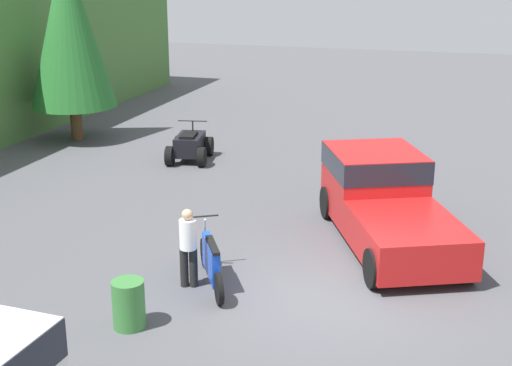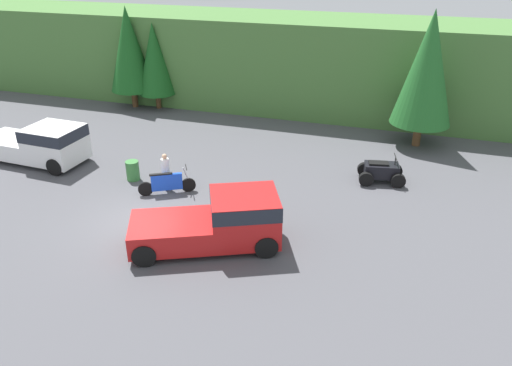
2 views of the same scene
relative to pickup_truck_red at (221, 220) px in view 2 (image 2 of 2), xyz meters
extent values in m
plane|color=#4C4C51|center=(-3.48, 0.59, -0.99)|extent=(80.00, 80.00, 0.00)
cube|color=#477538|center=(-3.48, 16.59, 1.74)|extent=(44.00, 6.00, 5.46)
cylinder|color=brown|center=(-11.06, 13.23, -0.43)|extent=(0.37, 0.37, 1.11)
cone|color=#19561E|center=(-11.06, 13.23, 2.65)|extent=(2.71, 2.71, 5.05)
cylinder|color=brown|center=(-9.50, 13.44, -0.51)|extent=(0.31, 0.31, 0.94)
cone|color=#19561E|center=(-9.50, 13.44, 2.11)|extent=(2.31, 2.31, 4.30)
cylinder|color=brown|center=(6.25, 11.81, -0.37)|extent=(0.41, 0.41, 1.23)
cone|color=#236628|center=(6.25, 11.81, 3.03)|extent=(3.00, 3.00, 5.58)
cube|color=red|center=(0.75, 0.35, 0.07)|extent=(2.95, 2.85, 1.66)
cube|color=#1E232D|center=(0.75, 0.35, 0.61)|extent=(2.98, 2.87, 0.53)
cube|color=red|center=(-1.56, -0.72, -0.35)|extent=(3.41, 3.06, 0.83)
cylinder|color=black|center=(0.92, 1.47, -0.58)|extent=(0.85, 0.59, 0.80)
cylinder|color=black|center=(1.72, -0.26, -0.58)|extent=(0.85, 0.59, 0.80)
cylinder|color=black|center=(-2.75, -0.22, -0.58)|extent=(0.85, 0.59, 0.80)
cylinder|color=black|center=(-1.95, -1.95, -0.58)|extent=(0.85, 0.59, 0.80)
cube|color=white|center=(-9.88, 4.04, 0.07)|extent=(2.45, 2.19, 1.66)
cube|color=#1E232D|center=(-9.88, 4.04, 0.61)|extent=(2.47, 2.21, 0.53)
cube|color=white|center=(-12.50, 4.17, -0.35)|extent=(2.98, 2.21, 0.83)
cylinder|color=black|center=(-9.18, 4.97, -0.58)|extent=(0.81, 0.32, 0.80)
cylinder|color=black|center=(-9.26, 3.06, -0.58)|extent=(0.81, 0.32, 0.80)
cylinder|color=black|center=(-13.38, 5.16, -0.58)|extent=(0.81, 0.32, 0.80)
cylinder|color=black|center=(-2.81, 3.37, -0.68)|extent=(0.58, 0.39, 0.62)
cylinder|color=black|center=(-4.36, 2.48, -0.68)|extent=(0.58, 0.39, 0.62)
cube|color=blue|center=(-3.58, 2.92, -0.45)|extent=(1.20, 0.78, 0.71)
cylinder|color=#B7B7BC|center=(-2.85, 3.34, -0.26)|extent=(0.29, 0.20, 0.81)
cylinder|color=black|center=(-2.85, 3.34, 0.16)|extent=(0.33, 0.54, 0.04)
cube|color=black|center=(-3.77, 2.81, -0.06)|extent=(0.89, 0.59, 0.06)
cylinder|color=black|center=(5.46, 7.48, -0.67)|extent=(0.66, 0.33, 0.63)
cylinder|color=black|center=(5.65, 6.48, -0.67)|extent=(0.66, 0.33, 0.63)
cylinder|color=black|center=(4.12, 7.23, -0.67)|extent=(0.66, 0.33, 0.63)
cylinder|color=black|center=(4.31, 6.22, -0.67)|extent=(0.66, 0.33, 0.63)
cube|color=black|center=(4.88, 6.85, -0.45)|extent=(1.59, 1.05, 0.60)
cylinder|color=black|center=(5.41, 6.95, 0.02)|extent=(0.06, 0.06, 0.35)
cylinder|color=black|center=(5.41, 6.95, 0.20)|extent=(0.22, 0.95, 0.04)
cube|color=black|center=(4.73, 6.82, -0.11)|extent=(0.92, 0.60, 0.08)
cylinder|color=black|center=(-3.83, 3.40, -0.58)|extent=(0.21, 0.21, 0.80)
cylinder|color=black|center=(-3.78, 3.22, -0.58)|extent=(0.21, 0.21, 0.80)
cylinder|color=white|center=(-3.81, 3.31, 0.12)|extent=(0.41, 0.41, 0.60)
sphere|color=tan|center=(-3.81, 3.31, 0.53)|extent=(0.27, 0.27, 0.22)
cylinder|color=#387A38|center=(-5.66, 3.69, -0.55)|extent=(0.58, 0.58, 0.88)
camera|label=1|loc=(-15.79, -1.80, 5.24)|focal=50.00mm
camera|label=2|loc=(5.67, -13.78, 8.76)|focal=35.00mm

